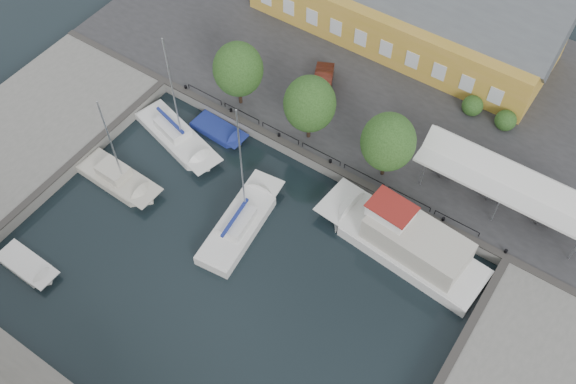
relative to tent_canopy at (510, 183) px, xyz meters
The scene contains 13 objects.
ground 20.49m from the tent_canopy, 133.99° to the right, with size 140.00×140.00×0.00m, color black.
north_quay 16.69m from the tent_canopy, 148.74° to the left, with size 56.00×26.00×1.00m, color #2D2D30.
west_quay 39.73m from the tent_canopy, 155.38° to the right, with size 12.00×24.00×1.00m, color slate.
quay_edge_fittings 17.24m from the tent_canopy, 145.10° to the right, with size 56.00×24.72×0.40m.
tent_canopy is the anchor object (origin of this frame).
quay_trees 16.24m from the tent_canopy, behind, with size 18.20×4.20×6.30m.
car_red 18.38m from the tent_canopy, behind, with size 1.58×4.53×1.49m, color #511C12.
center_sailboat 20.36m from the tent_canopy, 141.64° to the right, with size 3.81×9.59×12.79m.
trawler 8.81m from the tent_canopy, 120.66° to the right, with size 13.89×5.21×5.00m.
west_boat_a 27.04m from the tent_canopy, 162.00° to the right, with size 9.55×4.90×12.20m.
west_boat_b 30.37m from the tent_canopy, 151.51° to the right, with size 7.55×2.80×10.29m.
launch_sw 36.05m from the tent_canopy, 138.04° to the right, with size 5.16×2.02×0.98m.
launch_nw 24.07m from the tent_canopy, 166.29° to the right, with size 5.19×2.25×0.88m.
Camera 1 is at (16.30, -18.12, 41.36)m, focal length 40.00 mm.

